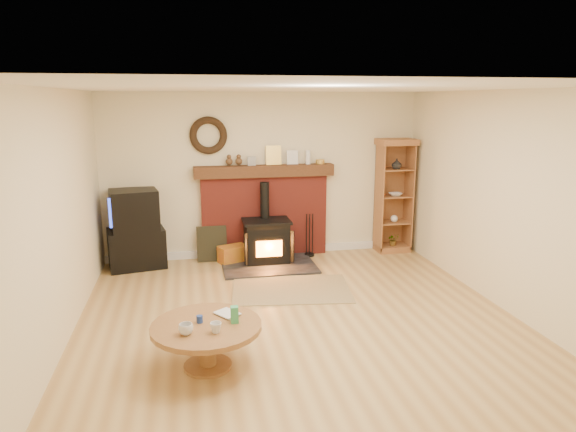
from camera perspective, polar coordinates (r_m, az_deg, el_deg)
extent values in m
plane|color=#A87E46|center=(5.94, 1.47, -11.90)|extent=(5.50, 5.50, 0.00)
cube|color=beige|center=(8.19, -2.73, 4.50)|extent=(5.00, 0.02, 2.60)
cube|color=beige|center=(3.03, 13.36, -10.63)|extent=(5.00, 0.02, 2.60)
cube|color=beige|center=(5.55, -24.52, -0.69)|extent=(0.02, 5.50, 2.60)
cube|color=beige|center=(6.54, 23.43, 1.32)|extent=(0.02, 5.50, 2.60)
cube|color=white|center=(5.40, 1.63, 14.04)|extent=(5.00, 5.50, 0.02)
cube|color=white|center=(8.44, -2.62, -3.88)|extent=(5.00, 0.04, 0.12)
torus|color=black|center=(7.98, -8.84, 8.84)|extent=(0.57, 0.11, 0.57)
cube|color=maroon|center=(8.23, -2.61, -0.05)|extent=(2.00, 0.15, 1.30)
cube|color=#392112|center=(8.07, -2.62, 5.02)|extent=(2.20, 0.22, 0.18)
cube|color=#999999|center=(8.03, -4.06, 6.11)|extent=(0.13, 0.05, 0.14)
cube|color=gold|center=(8.09, -1.61, 6.76)|extent=(0.24, 0.06, 0.30)
cube|color=white|center=(8.15, 0.48, 6.53)|extent=(0.18, 0.05, 0.22)
cylinder|color=white|center=(8.19, 2.23, 6.55)|extent=(0.08, 0.08, 0.22)
cylinder|color=gold|center=(8.24, 3.59, 6.05)|extent=(0.14, 0.14, 0.07)
cube|color=black|center=(7.85, -2.14, -5.51)|extent=(1.40, 1.00, 0.03)
cube|color=black|center=(7.95, -2.39, -2.87)|extent=(0.66, 0.47, 0.61)
cube|color=black|center=(7.87, -2.41, -0.58)|extent=(0.72, 0.52, 0.04)
cylinder|color=black|center=(7.95, -2.60, 1.77)|extent=(0.14, 0.14, 0.56)
cube|color=orange|center=(7.73, -2.11, -3.65)|extent=(0.39, 0.02, 0.24)
cube|color=black|center=(7.74, -4.38, -3.51)|extent=(0.16, 0.21, 0.49)
cube|color=black|center=(7.83, 0.00, -3.28)|extent=(0.16, 0.21, 0.49)
cube|color=brown|center=(6.93, 0.36, -8.14)|extent=(1.68, 1.26, 0.01)
cube|color=black|center=(8.07, -16.44, -3.43)|extent=(0.90, 0.70, 0.59)
cube|color=black|center=(7.93, -16.71, 0.69)|extent=(0.76, 0.68, 0.59)
cube|color=blue|center=(7.66, -17.31, 0.45)|extent=(0.53, 0.11, 0.43)
cube|color=brown|center=(8.82, 11.43, -3.46)|extent=(0.54, 0.39, 0.10)
cube|color=brown|center=(8.79, 11.22, 2.26)|extent=(0.54, 0.02, 1.72)
cube|color=brown|center=(8.52, 10.07, 1.98)|extent=(0.02, 0.39, 1.72)
cube|color=brown|center=(8.72, 13.26, 2.08)|extent=(0.02, 0.39, 1.72)
cube|color=brown|center=(8.50, 11.96, 8.06)|extent=(0.60, 0.43, 0.10)
cube|color=brown|center=(8.71, 11.56, -0.67)|extent=(0.50, 0.35, 0.02)
cube|color=brown|center=(8.62, 11.69, 2.19)|extent=(0.50, 0.35, 0.02)
cube|color=brown|center=(8.55, 11.83, 5.10)|extent=(0.50, 0.35, 0.02)
imported|color=white|center=(8.49, 11.99, 5.68)|extent=(0.16, 0.16, 0.17)
imported|color=white|center=(8.57, 11.83, 2.36)|extent=(0.21, 0.21, 0.05)
sphere|color=white|center=(8.65, 11.71, -0.29)|extent=(0.12, 0.12, 0.12)
imported|color=#3C9B5F|center=(8.73, 11.60, -2.58)|extent=(0.19, 0.16, 0.21)
cube|color=#D3C311|center=(8.04, -6.12, -4.24)|extent=(0.49, 0.40, 0.27)
cube|color=black|center=(8.13, -8.45, -3.06)|extent=(0.47, 0.12, 0.55)
cylinder|color=black|center=(8.36, 2.39, -4.32)|extent=(0.16, 0.16, 0.04)
cylinder|color=black|center=(8.26, 2.07, -2.15)|extent=(0.02, 0.02, 0.70)
cylinder|color=black|center=(8.27, 2.41, -2.13)|extent=(0.02, 0.02, 0.70)
cylinder|color=black|center=(8.28, 2.74, -2.12)|extent=(0.02, 0.02, 0.70)
cylinder|color=brown|center=(5.14, -8.90, -16.09)|extent=(0.46, 0.46, 0.03)
cylinder|color=brown|center=(5.05, -8.98, -14.18)|extent=(0.17, 0.17, 0.37)
cylinder|color=brown|center=(4.96, -9.06, -12.04)|extent=(1.04, 1.04, 0.05)
imported|color=white|center=(4.76, -11.28, -12.23)|extent=(0.13, 0.13, 0.10)
imported|color=white|center=(4.75, -8.02, -12.19)|extent=(0.10, 0.10, 0.10)
imported|color=#4C331E|center=(5.06, -7.52, -11.00)|extent=(0.17, 0.23, 0.02)
cylinder|color=navy|center=(4.97, -9.79, -11.23)|extent=(0.06, 0.06, 0.07)
cube|color=#3C9B5F|center=(4.91, -5.96, -10.84)|extent=(0.07, 0.07, 0.16)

